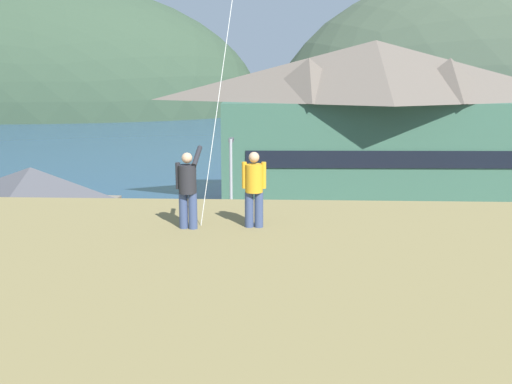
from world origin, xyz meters
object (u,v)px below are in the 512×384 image
Objects in this scene: parked_car_front_row_red at (321,259)px; person_kite_flyer at (188,187)px; person_companion at (254,187)px; parked_car_back_row_left at (368,294)px; parking_light_pole at (231,184)px; parked_car_back_row_right at (430,258)px; wharf_dock at (278,176)px; parked_car_mid_row_near at (182,246)px; storage_shed_near_lot at (35,227)px; moored_boat_wharfside at (243,166)px; harbor_lodge at (373,121)px.

person_kite_flyer is at bearing -105.36° from parked_car_front_row_red.
parked_car_back_row_left is at bearing 67.32° from person_companion.
parked_car_back_row_right is at bearing -25.77° from parking_light_pole.
parking_light_pole reaches higher than wharf_dock.
person_companion is (1.49, 0.18, -0.02)m from person_kite_flyer.
person_companion reaches higher than parked_car_mid_row_near.
storage_shed_near_lot reaches higher than parked_car_back_row_left.
parked_car_front_row_red is at bearing -79.22° from moored_boat_wharfside.
parked_car_front_row_red is 5.22m from parked_car_back_row_right.
person_companion is (3.09, -43.35, 6.59)m from moored_boat_wharfside.
parked_car_back_row_left is 0.99× the size of parked_car_mid_row_near.
parked_car_back_row_left is (3.90, -30.61, 0.71)m from wharf_dock.
harbor_lodge is 3.66× the size of moored_boat_wharfside.
person_kite_flyer is at bearing -55.01° from storage_shed_near_lot.
harbor_lodge is 15.44m from parked_car_back_row_right.
person_companion is (-6.85, -29.23, 1.12)m from harbor_lodge.
harbor_lodge is 5.11× the size of parked_car_back_row_left.
person_companion is (2.18, -19.43, 3.69)m from parking_light_pole.
parking_light_pole is (8.28, 6.79, 0.72)m from storage_shed_near_lot.
parked_car_mid_row_near is at bearing 29.73° from storage_shed_near_lot.
storage_shed_near_lot is 13.15m from parked_car_front_row_red.
parking_light_pole reaches higher than parked_car_front_row_red.
person_companion is at bearing -50.39° from storage_shed_near_lot.
harbor_lodge reaches higher than parked_car_back_row_right.
parked_car_front_row_red is 0.72× the size of parking_light_pole.
wharf_dock is 2.62× the size of parked_car_back_row_right.
parked_car_front_row_red is 2.48× the size of person_companion.
storage_shed_near_lot is at bearing 129.61° from person_companion.
parked_car_back_row_right is 2.32× the size of person_kite_flyer.
parked_car_back_row_left and parked_car_mid_row_near have the same top height.
moored_boat_wharfside is 27.30m from parked_car_mid_row_near.
storage_shed_near_lot is at bearing -173.07° from parked_car_front_row_red.
parking_light_pole is at bearing 131.64° from parked_car_front_row_red.
storage_shed_near_lot is 1.22× the size of parking_light_pole.
parking_light_pole is (-4.64, 5.22, 2.56)m from parked_car_front_row_red.
storage_shed_near_lot is 29.82m from wharf_dock.
parked_car_mid_row_near is (-11.28, -13.14, -5.14)m from harbor_lodge.
parked_car_front_row_red is at bearing -174.81° from parked_car_back_row_right.
moored_boat_wharfside is 29.67m from parked_car_front_row_red.
person_companion is (-0.18, -40.37, 6.97)m from wharf_dock.
parked_car_back_row_left is 10.60m from parked_car_mid_row_near.
wharf_dock is 1.88× the size of moored_boat_wharfside.
parked_car_back_row_left is 2.47× the size of person_companion.
storage_shed_near_lot is 1.71× the size of parked_car_back_row_left.
storage_shed_near_lot is 1.70× the size of parked_car_mid_row_near.
harbor_lodge is 3.65× the size of parking_light_pole.
person_kite_flyer is at bearing -79.75° from parked_car_mid_row_near.
parked_car_back_row_right is at bearing -86.79° from harbor_lodge.
person_companion is at bearing -103.19° from harbor_lodge.
harbor_lodge reaches higher than storage_shed_near_lot.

